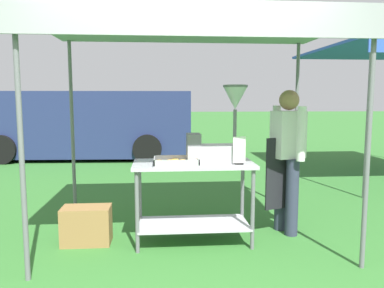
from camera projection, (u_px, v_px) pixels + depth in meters
ground_plane at (170, 164)px, 8.89m from camera, size 70.00×70.00×0.00m
stall_canopy at (193, 32)px, 3.89m from camera, size 3.12×1.99×2.28m
donut_cart at (194, 186)px, 3.99m from camera, size 1.25×0.59×0.86m
donut_tray at (176, 162)px, 3.82m from camera, size 0.45×0.33×0.07m
donut_fryer at (219, 135)px, 3.95m from camera, size 0.63×0.28×0.80m
menu_sign at (239, 152)px, 3.82m from camera, size 0.13×0.05×0.28m
vendor at (287, 154)px, 4.24m from camera, size 0.46×0.53×1.61m
supply_crate at (87, 225)px, 3.98m from camera, size 0.50×0.29×0.39m
van_navy at (84, 124)px, 9.77m from camera, size 5.50×2.26×1.69m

